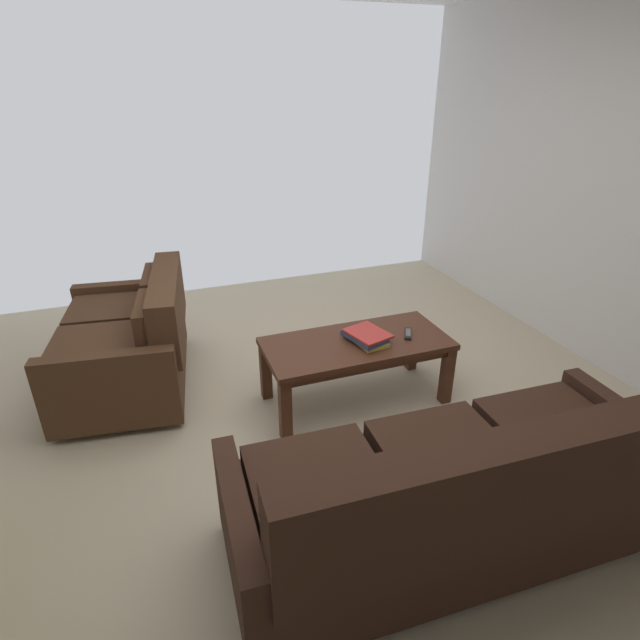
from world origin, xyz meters
TOP-DOWN VIEW (x-y plane):
  - ground_plane at (0.00, 0.00)m, footprint 4.87×5.37m
  - sofa_main at (-0.35, 1.05)m, footprint 2.10×0.91m
  - loveseat_near at (1.01, -0.98)m, footprint 0.99×1.36m
  - coffee_table at (-0.42, -0.25)m, footprint 1.24×0.57m
  - book_stack at (-0.47, -0.23)m, footprint 0.29×0.34m
  - tv_remote at (-0.78, -0.22)m, footprint 0.12×0.16m

SIDE VIEW (x-z plane):
  - ground_plane at x=0.00m, z-range -0.01..0.00m
  - loveseat_near at x=1.01m, z-range -0.06..0.77m
  - sofa_main at x=-0.35m, z-range -0.07..0.79m
  - coffee_table at x=-0.42m, z-range 0.16..0.62m
  - tv_remote at x=-0.78m, z-range 0.46..0.48m
  - book_stack at x=-0.47m, z-range 0.46..0.54m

